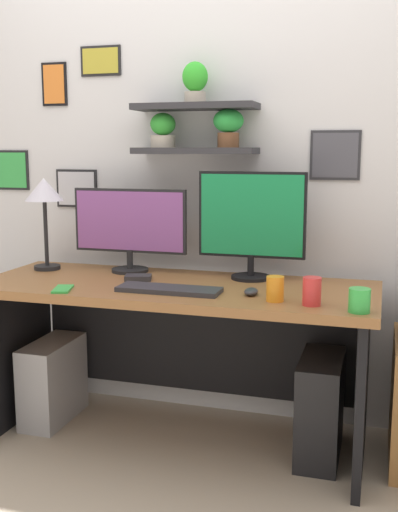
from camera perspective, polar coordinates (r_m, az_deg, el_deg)
The scene contains 15 objects.
ground_plane at distance 3.03m, azimuth -2.18°, elevation -16.61°, with size 8.00×8.00×0.00m, color tan.
back_wall_assembly at distance 3.13m, azimuth 0.26°, elevation 9.95°, with size 4.40×0.24×2.70m.
desk at distance 2.88m, azimuth -1.88°, elevation -6.35°, with size 1.78×0.68×0.75m.
monitor_left at distance 3.05m, azimuth -6.36°, elevation 2.75°, with size 0.57×0.18×0.41m.
monitor_right at distance 2.86m, azimuth 4.85°, elevation 3.21°, with size 0.50×0.18×0.49m.
keyboard at distance 2.63m, azimuth -2.77°, elevation -3.08°, with size 0.44×0.14×0.02m, color #2D2D33.
computer_mouse at distance 2.57m, azimuth 4.79°, elevation -3.27°, with size 0.06×0.09×0.03m, color #2D2D33.
desk_lamp at distance 3.16m, azimuth -13.99°, elevation 5.30°, with size 0.19×0.19×0.46m.
cell_phone at distance 2.72m, azimuth -12.39°, elevation -2.97°, with size 0.07×0.14×0.01m, color green.
coffee_mug at distance 2.37m, azimuth 14.49°, elevation -3.96°, with size 0.08×0.08×0.09m, color green.
pen_cup at distance 2.47m, azimuth 6.99°, elevation -3.00°, with size 0.07×0.07×0.10m, color orange.
scissors_tray at distance 2.87m, azimuth -5.59°, elevation -1.98°, with size 0.12×0.08×0.02m, color #2D2D33.
water_cup at distance 2.43m, azimuth 10.31°, elevation -3.20°, with size 0.07×0.07×0.11m, color red.
computer_tower_left at distance 3.25m, azimuth -13.24°, elevation -11.07°, with size 0.18×0.40×0.40m, color #99999E.
computer_tower_right at distance 2.85m, azimuth 11.05°, elevation -13.48°, with size 0.18×0.40×0.45m, color black.
Camera 1 is at (0.88, -2.56, 1.34)m, focal length 43.63 mm.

